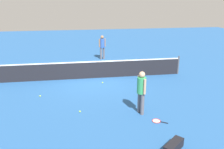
{
  "coord_description": "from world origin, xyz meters",
  "views": [
    {
      "loc": [
        -0.81,
        -12.4,
        4.33
      ],
      "look_at": [
        0.78,
        -2.21,
        0.9
      ],
      "focal_mm": 37.92,
      "sensor_mm": 36.0,
      "label": 1
    }
  ],
  "objects_px": {
    "player_far_side": "(102,45)",
    "tennis_ball_by_net": "(80,111)",
    "tennis_ball_near_player": "(103,83)",
    "tennis_ball_midcourt": "(40,96)",
    "equipment_bag": "(173,147)",
    "tennis_racket_near_player": "(157,121)",
    "player_near_side": "(141,89)",
    "tennis_racket_far_player": "(98,62)"
  },
  "relations": [
    {
      "from": "player_near_side",
      "to": "tennis_ball_by_net",
      "type": "xyz_separation_m",
      "value": [
        -2.32,
        0.44,
        -0.98
      ]
    },
    {
      "from": "tennis_racket_near_player",
      "to": "tennis_ball_midcourt",
      "type": "xyz_separation_m",
      "value": [
        -4.5,
        2.95,
        0.02
      ]
    },
    {
      "from": "tennis_ball_near_player",
      "to": "tennis_racket_near_player",
      "type": "bearing_deg",
      "value": -70.48
    },
    {
      "from": "player_far_side",
      "to": "tennis_racket_near_player",
      "type": "xyz_separation_m",
      "value": [
        0.93,
        -9.23,
        -1.0
      ]
    },
    {
      "from": "tennis_ball_near_player",
      "to": "tennis_ball_by_net",
      "type": "xyz_separation_m",
      "value": [
        -1.25,
        -3.08,
        0.0
      ]
    },
    {
      "from": "tennis_racket_far_player",
      "to": "tennis_ball_by_net",
      "type": "bearing_deg",
      "value": -101.21
    },
    {
      "from": "player_far_side",
      "to": "equipment_bag",
      "type": "bearing_deg",
      "value": -85.79
    },
    {
      "from": "tennis_ball_midcourt",
      "to": "equipment_bag",
      "type": "xyz_separation_m",
      "value": [
        4.38,
        -4.68,
        0.11
      ]
    },
    {
      "from": "player_far_side",
      "to": "equipment_bag",
      "type": "relative_size",
      "value": 2.16
    },
    {
      "from": "player_far_side",
      "to": "tennis_ball_near_player",
      "type": "bearing_deg",
      "value": -96.54
    },
    {
      "from": "player_near_side",
      "to": "player_far_side",
      "type": "relative_size",
      "value": 1.0
    },
    {
      "from": "tennis_racket_far_player",
      "to": "tennis_ball_midcourt",
      "type": "relative_size",
      "value": 9.19
    },
    {
      "from": "player_far_side",
      "to": "tennis_racket_near_player",
      "type": "bearing_deg",
      "value": -84.26
    },
    {
      "from": "tennis_racket_near_player",
      "to": "equipment_bag",
      "type": "bearing_deg",
      "value": -94.04
    },
    {
      "from": "player_near_side",
      "to": "tennis_ball_midcourt",
      "type": "relative_size",
      "value": 25.76
    },
    {
      "from": "player_near_side",
      "to": "tennis_racket_near_player",
      "type": "height_order",
      "value": "player_near_side"
    },
    {
      "from": "tennis_ball_midcourt",
      "to": "equipment_bag",
      "type": "height_order",
      "value": "equipment_bag"
    },
    {
      "from": "player_near_side",
      "to": "tennis_racket_near_player",
      "type": "bearing_deg",
      "value": -58.79
    },
    {
      "from": "tennis_ball_by_net",
      "to": "equipment_bag",
      "type": "distance_m",
      "value": 3.91
    },
    {
      "from": "tennis_racket_far_player",
      "to": "equipment_bag",
      "type": "height_order",
      "value": "equipment_bag"
    },
    {
      "from": "equipment_bag",
      "to": "tennis_ball_near_player",
      "type": "bearing_deg",
      "value": 103.02
    },
    {
      "from": "tennis_racket_near_player",
      "to": "tennis_ball_midcourt",
      "type": "bearing_deg",
      "value": 146.75
    },
    {
      "from": "player_near_side",
      "to": "tennis_racket_far_player",
      "type": "bearing_deg",
      "value": 96.52
    },
    {
      "from": "tennis_ball_near_player",
      "to": "tennis_ball_midcourt",
      "type": "relative_size",
      "value": 1.0
    },
    {
      "from": "player_far_side",
      "to": "tennis_ball_by_net",
      "type": "height_order",
      "value": "player_far_side"
    },
    {
      "from": "tennis_ball_near_player",
      "to": "tennis_ball_by_net",
      "type": "bearing_deg",
      "value": -112.09
    },
    {
      "from": "tennis_ball_near_player",
      "to": "equipment_bag",
      "type": "xyz_separation_m",
      "value": [
        1.38,
        -5.97,
        0.11
      ]
    },
    {
      "from": "tennis_ball_near_player",
      "to": "equipment_bag",
      "type": "distance_m",
      "value": 6.13
    },
    {
      "from": "tennis_ball_near_player",
      "to": "equipment_bag",
      "type": "relative_size",
      "value": 0.08
    },
    {
      "from": "player_far_side",
      "to": "tennis_racket_far_player",
      "type": "distance_m",
      "value": 1.34
    },
    {
      "from": "player_near_side",
      "to": "tennis_ball_midcourt",
      "type": "xyz_separation_m",
      "value": [
        -4.07,
        2.24,
        -0.98
      ]
    },
    {
      "from": "player_far_side",
      "to": "tennis_ball_midcourt",
      "type": "distance_m",
      "value": 7.29
    },
    {
      "from": "equipment_bag",
      "to": "tennis_racket_near_player",
      "type": "bearing_deg",
      "value": 85.96
    },
    {
      "from": "tennis_racket_near_player",
      "to": "tennis_ball_midcourt",
      "type": "height_order",
      "value": "tennis_ball_midcourt"
    },
    {
      "from": "tennis_racket_near_player",
      "to": "tennis_racket_far_player",
      "type": "bearing_deg",
      "value": 98.86
    },
    {
      "from": "tennis_ball_midcourt",
      "to": "tennis_racket_far_player",
      "type": "bearing_deg",
      "value": 59.81
    },
    {
      "from": "player_far_side",
      "to": "tennis_ball_by_net",
      "type": "bearing_deg",
      "value": -102.73
    },
    {
      "from": "tennis_ball_by_net",
      "to": "player_far_side",
      "type": "bearing_deg",
      "value": 77.27
    },
    {
      "from": "tennis_ball_by_net",
      "to": "tennis_ball_midcourt",
      "type": "relative_size",
      "value": 1.0
    },
    {
      "from": "tennis_racket_near_player",
      "to": "tennis_ball_by_net",
      "type": "relative_size",
      "value": 8.8
    },
    {
      "from": "tennis_racket_near_player",
      "to": "tennis_ball_near_player",
      "type": "distance_m",
      "value": 4.5
    },
    {
      "from": "tennis_racket_far_player",
      "to": "tennis_ball_by_net",
      "type": "relative_size",
      "value": 9.19
    }
  ]
}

